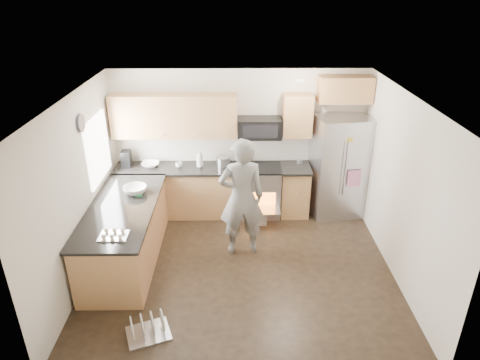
{
  "coord_description": "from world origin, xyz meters",
  "views": [
    {
      "loc": [
        -0.07,
        -5.28,
        3.98
      ],
      "look_at": [
        -0.0,
        0.5,
        1.24
      ],
      "focal_mm": 32.0,
      "sensor_mm": 36.0,
      "label": 1
    }
  ],
  "objects_px": {
    "dish_rack": "(148,329)",
    "person": "(242,198)",
    "refrigerator": "(338,167)",
    "stove_range": "(259,180)"
  },
  "relations": [
    {
      "from": "person",
      "to": "refrigerator",
      "type": "bearing_deg",
      "value": -151.86
    },
    {
      "from": "refrigerator",
      "to": "stove_range",
      "type": "bearing_deg",
      "value": 172.07
    },
    {
      "from": "person",
      "to": "dish_rack",
      "type": "xyz_separation_m",
      "value": [
        -1.17,
        -1.79,
        -0.87
      ]
    },
    {
      "from": "stove_range",
      "to": "person",
      "type": "xyz_separation_m",
      "value": [
        -0.33,
        -1.23,
        0.28
      ]
    },
    {
      "from": "person",
      "to": "dish_rack",
      "type": "distance_m",
      "value": 2.31
    },
    {
      "from": "stove_range",
      "to": "person",
      "type": "distance_m",
      "value": 1.31
    },
    {
      "from": "stove_range",
      "to": "dish_rack",
      "type": "height_order",
      "value": "stove_range"
    },
    {
      "from": "stove_range",
      "to": "refrigerator",
      "type": "distance_m",
      "value": 1.44
    },
    {
      "from": "dish_rack",
      "to": "person",
      "type": "bearing_deg",
      "value": 56.84
    },
    {
      "from": "stove_range",
      "to": "dish_rack",
      "type": "xyz_separation_m",
      "value": [
        -1.5,
        -3.02,
        -0.59
      ]
    }
  ]
}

